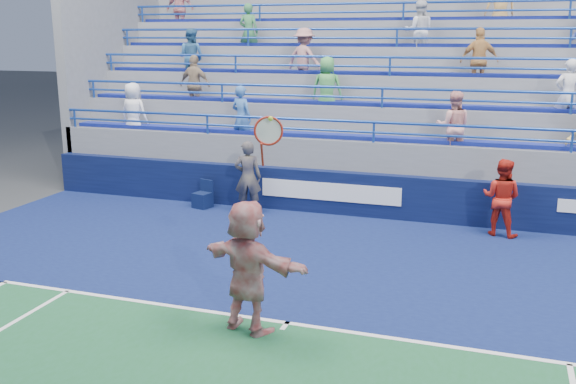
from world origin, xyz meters
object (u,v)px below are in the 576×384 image
(judge_chair, at_px, (203,199))
(tennis_player, at_px, (248,266))
(ball_girl, at_px, (501,198))
(line_judge, at_px, (248,177))

(judge_chair, bearing_deg, tennis_player, -58.73)
(judge_chair, relative_size, ball_girl, 0.42)
(judge_chair, height_order, ball_girl, ball_girl)
(judge_chair, distance_m, tennis_player, 7.44)
(tennis_player, distance_m, line_judge, 6.73)
(tennis_player, height_order, line_judge, tennis_player)
(judge_chair, xyz_separation_m, tennis_player, (3.84, -6.33, 0.81))
(line_judge, height_order, ball_girl, line_judge)
(judge_chair, relative_size, line_judge, 0.39)
(judge_chair, bearing_deg, ball_girl, -0.15)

